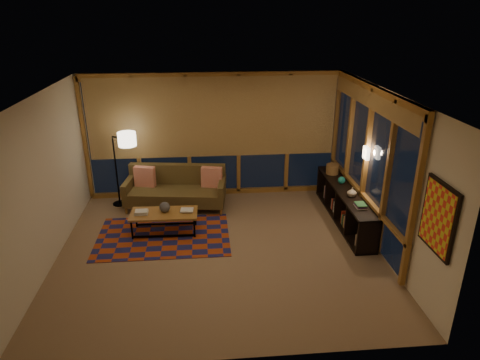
{
  "coord_description": "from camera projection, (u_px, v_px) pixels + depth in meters",
  "views": [
    {
      "loc": [
        -0.22,
        -6.44,
        3.93
      ],
      "look_at": [
        0.37,
        0.12,
        1.25
      ],
      "focal_mm": 32.0,
      "sensor_mm": 36.0,
      "label": 1
    }
  ],
  "objects": [
    {
      "name": "floor",
      "position": [
        220.0,
        250.0,
        7.44
      ],
      "size": [
        5.5,
        5.0,
        0.01
      ],
      "primitive_type": "cube",
      "color": "#957C5E",
      "rests_on": "ground"
    },
    {
      "name": "ceiling",
      "position": [
        216.0,
        95.0,
        6.42
      ],
      "size": [
        5.5,
        5.0,
        0.01
      ],
      "primitive_type": "cube",
      "color": "white",
      "rests_on": "walls"
    },
    {
      "name": "walls",
      "position": [
        218.0,
        178.0,
        6.93
      ],
      "size": [
        5.51,
        5.01,
        2.7
      ],
      "color": "beige",
      "rests_on": "floor"
    },
    {
      "name": "window_wall_back",
      "position": [
        213.0,
        136.0,
        9.17
      ],
      "size": [
        5.3,
        0.16,
        2.6
      ],
      "primitive_type": null,
      "color": "olive",
      "rests_on": "walls"
    },
    {
      "name": "window_wall_right",
      "position": [
        365.0,
        161.0,
        7.71
      ],
      "size": [
        0.16,
        3.7,
        2.6
      ],
      "primitive_type": null,
      "color": "olive",
      "rests_on": "walls"
    },
    {
      "name": "wall_art",
      "position": [
        438.0,
        218.0,
        5.41
      ],
      "size": [
        0.06,
        0.74,
        0.94
      ],
      "primitive_type": null,
      "color": "red",
      "rests_on": "walls"
    },
    {
      "name": "wall_sconce",
      "position": [
        366.0,
        153.0,
        7.49
      ],
      "size": [
        0.12,
        0.18,
        0.22
      ],
      "primitive_type": null,
      "color": "#FFEDCA",
      "rests_on": "walls"
    },
    {
      "name": "sofa",
      "position": [
        175.0,
        189.0,
        8.88
      ],
      "size": [
        2.13,
        1.08,
        0.84
      ],
      "primitive_type": null,
      "rotation": [
        0.0,
        0.0,
        -0.13
      ],
      "color": "#46351D",
      "rests_on": "floor"
    },
    {
      "name": "pillow_left",
      "position": [
        145.0,
        176.0,
        8.94
      ],
      "size": [
        0.46,
        0.25,
        0.43
      ],
      "primitive_type": null,
      "rotation": [
        0.0,
        0.0,
        -0.25
      ],
      "color": "red",
      "rests_on": "sofa"
    },
    {
      "name": "pillow_right",
      "position": [
        212.0,
        177.0,
        8.9
      ],
      "size": [
        0.45,
        0.23,
        0.43
      ],
      "primitive_type": null,
      "rotation": [
        0.0,
        0.0,
        -0.22
      ],
      "color": "red",
      "rests_on": "sofa"
    },
    {
      "name": "area_rug",
      "position": [
        164.0,
        236.0,
        7.87
      ],
      "size": [
        2.4,
        1.6,
        0.01
      ],
      "primitive_type": "cube",
      "rotation": [
        0.0,
        0.0,
        0.0
      ],
      "color": "#A33A13",
      "rests_on": "floor"
    },
    {
      "name": "coffee_table",
      "position": [
        165.0,
        222.0,
        7.95
      ],
      "size": [
        1.24,
        0.59,
        0.41
      ],
      "primitive_type": null,
      "rotation": [
        0.0,
        0.0,
        -0.03
      ],
      "color": "olive",
      "rests_on": "floor"
    },
    {
      "name": "book_stack_a",
      "position": [
        141.0,
        212.0,
        7.82
      ],
      "size": [
        0.25,
        0.2,
        0.07
      ],
      "primitive_type": null,
      "rotation": [
        0.0,
        0.0,
        0.01
      ],
      "color": "silver",
      "rests_on": "coffee_table"
    },
    {
      "name": "book_stack_b",
      "position": [
        187.0,
        210.0,
        7.92
      ],
      "size": [
        0.25,
        0.2,
        0.05
      ],
      "primitive_type": null,
      "rotation": [
        0.0,
        0.0,
        -0.08
      ],
      "color": "silver",
      "rests_on": "coffee_table"
    },
    {
      "name": "ceramic_pot",
      "position": [
        165.0,
        207.0,
        7.87
      ],
      "size": [
        0.24,
        0.24,
        0.2
      ],
      "primitive_type": "sphere",
      "rotation": [
        0.0,
        0.0,
        -0.24
      ],
      "color": "black",
      "rests_on": "coffee_table"
    },
    {
      "name": "floor_lamp",
      "position": [
        116.0,
        168.0,
        8.86
      ],
      "size": [
        0.66,
        0.59,
        1.65
      ],
      "primitive_type": null,
      "rotation": [
        0.0,
        0.0,
        -0.56
      ],
      "color": "black",
      "rests_on": "floor"
    },
    {
      "name": "bookshelf",
      "position": [
        344.0,
        205.0,
        8.36
      ],
      "size": [
        0.4,
        2.63,
        0.66
      ],
      "primitive_type": null,
      "color": "black",
      "rests_on": "floor"
    },
    {
      "name": "basket",
      "position": [
        332.0,
        169.0,
        8.99
      ],
      "size": [
        0.28,
        0.28,
        0.2
      ],
      "primitive_type": "cylinder",
      "rotation": [
        0.0,
        0.0,
        -0.06
      ],
      "color": "brown",
      "rests_on": "bookshelf"
    },
    {
      "name": "teal_bowl",
      "position": [
        342.0,
        180.0,
        8.48
      ],
      "size": [
        0.16,
        0.16,
        0.15
      ],
      "primitive_type": "sphere",
      "rotation": [
        0.0,
        0.0,
        -0.07
      ],
      "color": "#187568",
      "rests_on": "bookshelf"
    },
    {
      "name": "vase",
      "position": [
        352.0,
        192.0,
        7.9
      ],
      "size": [
        0.22,
        0.22,
        0.18
      ],
      "primitive_type": "imported",
      "rotation": [
        0.0,
        0.0,
        -0.31
      ],
      "color": "tan",
      "rests_on": "bookshelf"
    },
    {
      "name": "shelf_book_stack",
      "position": [
        360.0,
        206.0,
        7.49
      ],
      "size": [
        0.23,
        0.27,
        0.07
      ],
      "primitive_type": null,
      "rotation": [
        0.0,
        0.0,
        0.32
      ],
      "color": "silver",
      "rests_on": "bookshelf"
    }
  ]
}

